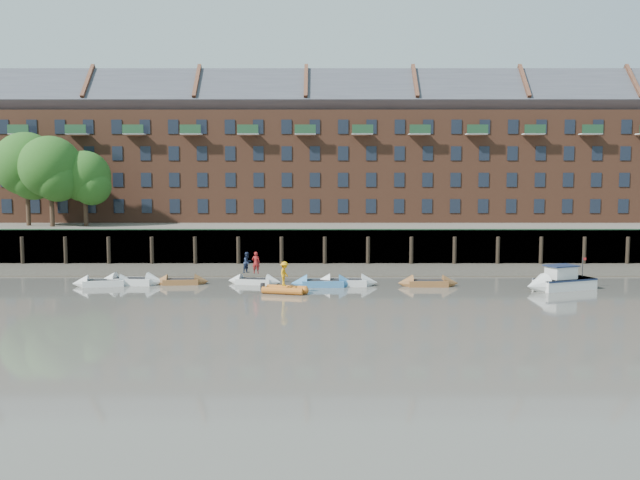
{
  "coord_description": "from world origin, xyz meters",
  "views": [
    {
      "loc": [
        1.6,
        -40.39,
        8.05
      ],
      "look_at": [
        1.56,
        12.0,
        3.2
      ],
      "focal_mm": 38.0,
      "sensor_mm": 36.0,
      "label": 1
    }
  ],
  "objects_px": {
    "rowboat_3": "(254,281)",
    "motor_launch": "(555,282)",
    "rowboat_2": "(181,282)",
    "person_rower_b": "(247,262)",
    "rowboat_5": "(346,282)",
    "rowboat_4": "(323,283)",
    "rowboat_6": "(428,283)",
    "rib_tender": "(286,290)",
    "person_rib_crew": "(284,274)",
    "rowboat_0": "(104,283)",
    "person_rower_a": "(256,263)",
    "rowboat_1": "(132,281)"
  },
  "relations": [
    {
      "from": "rib_tender",
      "to": "motor_launch",
      "type": "distance_m",
      "value": 19.23
    },
    {
      "from": "rowboat_2",
      "to": "rowboat_4",
      "type": "bearing_deg",
      "value": -10.85
    },
    {
      "from": "rowboat_2",
      "to": "rib_tender",
      "type": "height_order",
      "value": "rowboat_2"
    },
    {
      "from": "rib_tender",
      "to": "motor_launch",
      "type": "relative_size",
      "value": 0.57
    },
    {
      "from": "rib_tender",
      "to": "person_rower_b",
      "type": "bearing_deg",
      "value": 141.19
    },
    {
      "from": "rowboat_3",
      "to": "rowboat_6",
      "type": "distance_m",
      "value": 13.04
    },
    {
      "from": "rowboat_3",
      "to": "rowboat_1",
      "type": "bearing_deg",
      "value": -166.26
    },
    {
      "from": "motor_launch",
      "to": "person_rower_a",
      "type": "height_order",
      "value": "person_rower_a"
    },
    {
      "from": "motor_launch",
      "to": "person_rower_b",
      "type": "xyz_separation_m",
      "value": [
        -22.37,
        3.06,
        1.03
      ]
    },
    {
      "from": "rowboat_4",
      "to": "motor_launch",
      "type": "xyz_separation_m",
      "value": [
        16.62,
        -1.57,
        0.34
      ]
    },
    {
      "from": "rowboat_0",
      "to": "rowboat_4",
      "type": "relative_size",
      "value": 0.99
    },
    {
      "from": "rowboat_1",
      "to": "rowboat_5",
      "type": "xyz_separation_m",
      "value": [
        16.14,
        -0.48,
        -0.01
      ]
    },
    {
      "from": "rowboat_1",
      "to": "motor_launch",
      "type": "xyz_separation_m",
      "value": [
        31.05,
        -2.47,
        0.32
      ]
    },
    {
      "from": "rowboat_4",
      "to": "rowboat_6",
      "type": "height_order",
      "value": "rowboat_4"
    },
    {
      "from": "rowboat_6",
      "to": "motor_launch",
      "type": "xyz_separation_m",
      "value": [
        8.83,
        -1.72,
        0.35
      ]
    },
    {
      "from": "rowboat_0",
      "to": "rib_tender",
      "type": "height_order",
      "value": "rowboat_0"
    },
    {
      "from": "rowboat_0",
      "to": "rowboat_6",
      "type": "distance_m",
      "value": 24.11
    },
    {
      "from": "person_rib_crew",
      "to": "rib_tender",
      "type": "bearing_deg",
      "value": -92.53
    },
    {
      "from": "rowboat_4",
      "to": "person_rib_crew",
      "type": "xyz_separation_m",
      "value": [
        -2.7,
        -2.88,
        1.13
      ]
    },
    {
      "from": "rowboat_0",
      "to": "rowboat_3",
      "type": "height_order",
      "value": "rowboat_0"
    },
    {
      "from": "rowboat_3",
      "to": "rowboat_6",
      "type": "bearing_deg",
      "value": 7.3
    },
    {
      "from": "motor_launch",
      "to": "rib_tender",
      "type": "bearing_deg",
      "value": -17.86
    },
    {
      "from": "rib_tender",
      "to": "motor_launch",
      "type": "bearing_deg",
      "value": 19.29
    },
    {
      "from": "rowboat_6",
      "to": "rib_tender",
      "type": "distance_m",
      "value": 10.8
    },
    {
      "from": "person_rower_a",
      "to": "person_rower_b",
      "type": "distance_m",
      "value": 0.76
    },
    {
      "from": "rowboat_6",
      "to": "rib_tender",
      "type": "bearing_deg",
      "value": -163.2
    },
    {
      "from": "rowboat_5",
      "to": "person_rower_b",
      "type": "relative_size",
      "value": 2.97
    },
    {
      "from": "rowboat_3",
      "to": "motor_launch",
      "type": "bearing_deg",
      "value": 4.7
    },
    {
      "from": "rowboat_1",
      "to": "motor_launch",
      "type": "bearing_deg",
      "value": -0.28
    },
    {
      "from": "rowboat_2",
      "to": "person_rower_b",
      "type": "relative_size",
      "value": 2.63
    },
    {
      "from": "rowboat_2",
      "to": "person_rower_b",
      "type": "height_order",
      "value": "person_rower_b"
    },
    {
      "from": "rowboat_6",
      "to": "person_rower_b",
      "type": "distance_m",
      "value": 13.68
    },
    {
      "from": "rowboat_6",
      "to": "person_rower_a",
      "type": "distance_m",
      "value": 12.98
    },
    {
      "from": "rowboat_2",
      "to": "rowboat_5",
      "type": "relative_size",
      "value": 0.88
    },
    {
      "from": "person_rower_b",
      "to": "rowboat_2",
      "type": "bearing_deg",
      "value": 131.43
    },
    {
      "from": "rowboat_2",
      "to": "person_rib_crew",
      "type": "bearing_deg",
      "value": -31.33
    },
    {
      "from": "rowboat_1",
      "to": "person_rower_a",
      "type": "relative_size",
      "value": 3.07
    },
    {
      "from": "rowboat_4",
      "to": "rowboat_6",
      "type": "bearing_deg",
      "value": 0.34
    },
    {
      "from": "rowboat_2",
      "to": "motor_launch",
      "type": "height_order",
      "value": "motor_launch"
    },
    {
      "from": "rowboat_5",
      "to": "rowboat_6",
      "type": "relative_size",
      "value": 1.06
    },
    {
      "from": "rowboat_0",
      "to": "person_rower_a",
      "type": "bearing_deg",
      "value": -6.47
    },
    {
      "from": "rowboat_0",
      "to": "rowboat_2",
      "type": "xyz_separation_m",
      "value": [
        5.59,
        0.72,
        -0.02
      ]
    },
    {
      "from": "rowboat_5",
      "to": "person_rib_crew",
      "type": "distance_m",
      "value": 5.61
    },
    {
      "from": "person_rower_a",
      "to": "rowboat_2",
      "type": "bearing_deg",
      "value": 6.21
    },
    {
      "from": "rowboat_3",
      "to": "rowboat_4",
      "type": "height_order",
      "value": "rowboat_4"
    },
    {
      "from": "person_rower_a",
      "to": "rowboat_4",
      "type": "bearing_deg",
      "value": 171.9
    },
    {
      "from": "rowboat_4",
      "to": "person_rower_b",
      "type": "xyz_separation_m",
      "value": [
        -5.75,
        1.48,
        1.36
      ]
    },
    {
      "from": "rowboat_3",
      "to": "rowboat_5",
      "type": "distance_m",
      "value": 6.96
    },
    {
      "from": "rowboat_0",
      "to": "motor_launch",
      "type": "height_order",
      "value": "motor_launch"
    },
    {
      "from": "rowboat_1",
      "to": "rowboat_3",
      "type": "xyz_separation_m",
      "value": [
        9.23,
        0.3,
        -0.04
      ]
    }
  ]
}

